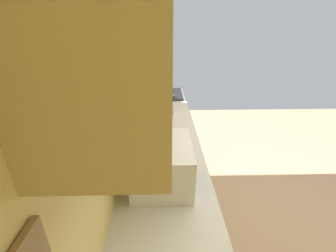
% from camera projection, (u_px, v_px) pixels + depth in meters
% --- Properties ---
extents(ground_plane, '(6.35, 6.35, 0.00)m').
position_uv_depth(ground_plane, '(279.00, 216.00, 2.41)').
color(ground_plane, tan).
extents(wall_back, '(4.09, 0.12, 2.73)m').
position_uv_depth(wall_back, '(118.00, 96.00, 1.79)').
color(wall_back, '#EECF76').
rests_on(wall_back, ground_plane).
extents(counter_run, '(3.20, 0.65, 0.90)m').
position_uv_depth(counter_run, '(165.00, 216.00, 1.85)').
color(counter_run, tan).
rests_on(counter_run, ground_plane).
extents(upper_cabinets, '(1.98, 0.32, 0.56)m').
position_uv_depth(upper_cabinets, '(136.00, 31.00, 1.24)').
color(upper_cabinets, tan).
extents(oven_range, '(0.64, 0.63, 1.08)m').
position_uv_depth(oven_range, '(163.00, 121.00, 3.57)').
color(oven_range, '#B7BABF').
rests_on(oven_range, ground_plane).
extents(microwave, '(0.47, 0.40, 0.30)m').
position_uv_depth(microwave, '(162.00, 164.00, 1.49)').
color(microwave, white).
rests_on(microwave, counter_run).
extents(bowl, '(0.20, 0.20, 0.05)m').
position_uv_depth(bowl, '(167.00, 115.00, 2.58)').
color(bowl, silver).
rests_on(bowl, counter_run).
extents(kettle, '(0.17, 0.13, 0.17)m').
position_uv_depth(kettle, '(167.00, 104.00, 2.79)').
color(kettle, red).
rests_on(kettle, counter_run).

